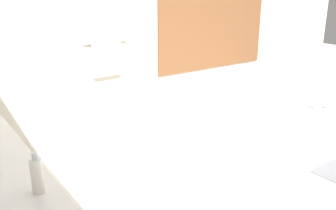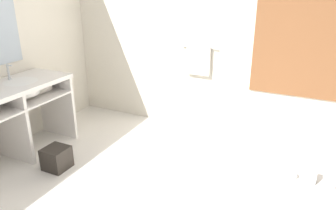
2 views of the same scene
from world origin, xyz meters
The scene contains 5 objects.
wall_back_with_blinds centered at (0.04, 2.23, 1.34)m, with size 7.40×0.13×2.70m.
vanity_counter centered at (-1.88, 0.50, 0.65)m, with size 0.62×1.47×0.88m.
sink_faucet centered at (-2.05, 0.69, 0.97)m, with size 0.09×0.04×0.18m.
bathtub centered at (1.23, 1.35, 0.28)m, with size 1.04×1.68×0.63m.
waste_bin centered at (-1.31, 0.52, 0.12)m, with size 0.25×0.25×0.25m.
Camera 2 is at (1.15, -1.77, 1.97)m, focal length 35.00 mm.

